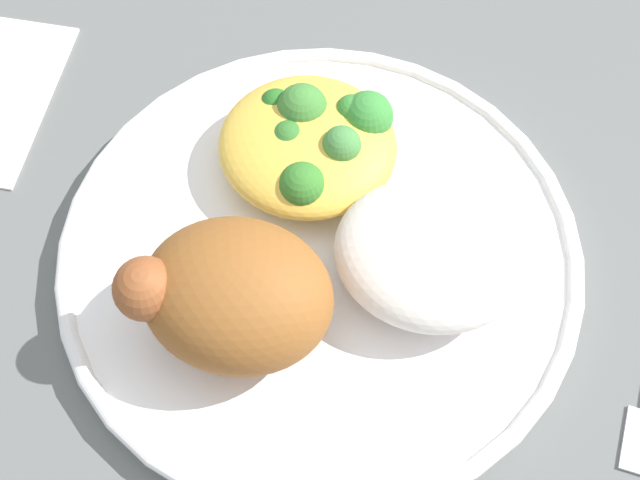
% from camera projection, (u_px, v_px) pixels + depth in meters
% --- Properties ---
extents(ground_plane, '(2.00, 2.00, 0.00)m').
position_uv_depth(ground_plane, '(320.00, 264.00, 0.50)').
color(ground_plane, '#5E605E').
extents(plate, '(0.29, 0.29, 0.02)m').
position_uv_depth(plate, '(320.00, 256.00, 0.49)').
color(plate, white).
rests_on(plate, ground_plane).
extents(roasted_chicken, '(0.11, 0.08, 0.06)m').
position_uv_depth(roasted_chicken, '(232.00, 295.00, 0.43)').
color(roasted_chicken, '#945624').
rests_on(roasted_chicken, plate).
extents(rice_pile, '(0.10, 0.09, 0.04)m').
position_uv_depth(rice_pile, '(431.00, 247.00, 0.46)').
color(rice_pile, silver).
rests_on(rice_pile, plate).
extents(mac_cheese_with_broccoli, '(0.10, 0.10, 0.04)m').
position_uv_depth(mac_cheese_with_broccoli, '(312.00, 141.00, 0.49)').
color(mac_cheese_with_broccoli, gold).
rests_on(mac_cheese_with_broccoli, plate).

